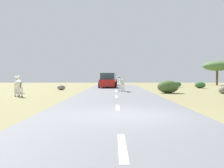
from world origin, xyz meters
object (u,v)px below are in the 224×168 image
bush_0 (200,85)px  car_0 (108,81)px  bush_2 (168,87)px  rock_2 (60,87)px  zebra_2 (18,84)px  zebra_1 (18,82)px  car_1 (110,80)px  rock_0 (223,90)px  bush_1 (177,84)px  tree_1 (217,66)px  rock_1 (61,88)px  zebra_0 (121,82)px

bush_0 → car_0: bearing=177.4°
bush_2 → rock_2: bush_2 is taller
zebra_2 → car_0: car_0 is taller
zebra_1 → car_1: 18.57m
bush_0 → rock_0: size_ratio=1.62×
car_0 → bush_1: bearing=17.8°
zebra_2 → bush_2: 11.75m
tree_1 → rock_2: 24.13m
zebra_2 → car_1: bearing=37.5°
zebra_1 → rock_1: size_ratio=1.97×
zebra_2 → bush_1: 21.16m
zebra_1 → car_0: (7.38, 9.02, -0.10)m
zebra_1 → tree_1: 29.83m
zebra_1 → bush_1: (16.22, 11.41, -0.60)m
rock_2 → rock_0: bearing=-32.3°
car_0 → tree_1: bearing=30.2°
rock_1 → rock_2: 4.56m
zebra_2 → car_0: size_ratio=0.34×
bush_0 → bush_1: size_ratio=1.06×
zebra_0 → car_0: bearing=-63.0°
rock_0 → car_0: bearing=134.7°
zebra_0 → zebra_1: 8.93m
bush_2 → car_0: bearing=120.1°
zebra_0 → rock_0: zebra_0 is taller
car_0 → rock_1: size_ratio=5.17×
rock_0 → rock_2: (-15.37, 9.72, -0.15)m
car_0 → rock_0: (9.58, -9.69, -0.56)m
rock_0 → rock_2: size_ratio=1.55×
car_1 → rock_1: car_1 is taller
bush_2 → tree_1: bearing=57.4°
bush_2 → zebra_2: bearing=-161.6°
zebra_2 → tree_1: tree_1 is taller
car_0 → tree_1: 18.81m
car_1 → bush_2: size_ratio=2.48×
zebra_0 → bush_1: (7.43, 9.82, -0.57)m
bush_0 → bush_2: 10.25m
tree_1 → zebra_2: bearing=-136.4°
car_0 → rock_0: car_0 is taller
car_1 → rock_0: 20.02m
car_0 → rock_2: car_0 is taller
tree_1 → bush_2: bearing=-122.6°
zebra_1 → tree_1: bearing=25.2°
zebra_2 → tree_1: bearing=7.3°
car_1 → rock_2: size_ratio=8.87×
car_1 → zebra_1: bearing=-111.9°
bush_0 → rock_1: size_ratio=1.45×
zebra_1 → bush_0: (18.25, 8.52, -0.58)m
rock_2 → tree_1: bearing=21.1°
zebra_2 → car_1: size_ratio=0.34×
tree_1 → bush_2: tree_1 is taller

